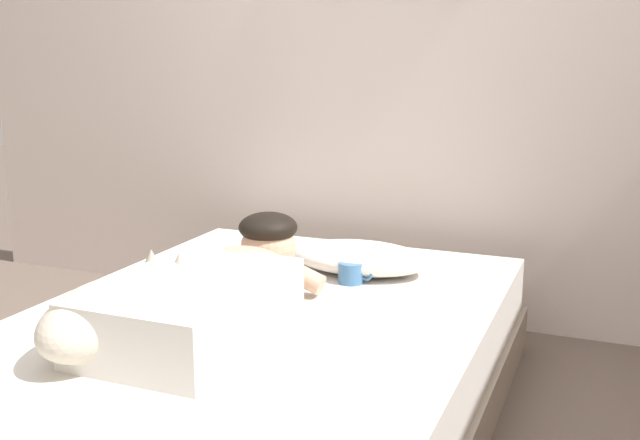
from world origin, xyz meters
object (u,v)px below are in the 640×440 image
(pillow, at_px, (360,258))
(dog, at_px, (116,312))
(cell_phone, at_px, (249,310))
(coffee_cup, at_px, (351,273))
(bed, at_px, (254,374))
(person_lying, at_px, (215,290))

(pillow, xyz_separation_m, dog, (-0.38, -0.94, 0.05))
(pillow, relative_size, cell_phone, 3.71)
(pillow, xyz_separation_m, coffee_cup, (0.02, -0.14, -0.02))
(dog, relative_size, coffee_cup, 4.60)
(pillow, bearing_deg, cell_phone, -108.61)
(coffee_cup, bearing_deg, dog, -116.31)
(bed, bearing_deg, pillow, 75.54)
(person_lying, bearing_deg, bed, 55.03)
(pillow, distance_m, dog, 1.02)
(bed, relative_size, dog, 3.54)
(coffee_cup, distance_m, cell_phone, 0.45)
(pillow, height_order, dog, dog)
(bed, distance_m, dog, 0.52)
(pillow, height_order, cell_phone, pillow)
(coffee_cup, xyz_separation_m, cell_phone, (-0.20, -0.40, -0.03))
(person_lying, distance_m, dog, 0.31)
(coffee_cup, bearing_deg, cell_phone, -116.62)
(dog, bearing_deg, pillow, 68.14)
(dog, relative_size, cell_phone, 4.11)
(bed, relative_size, person_lying, 2.21)
(dog, bearing_deg, person_lying, 59.05)
(person_lying, relative_size, cell_phone, 6.57)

